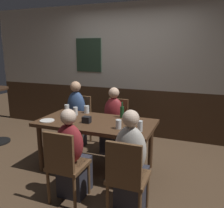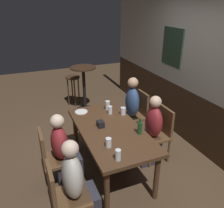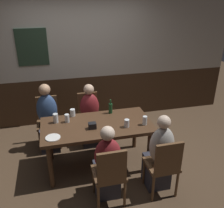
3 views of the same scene
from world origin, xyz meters
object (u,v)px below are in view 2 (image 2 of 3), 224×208
object	(u,v)px
tumbler_short	(108,106)
condiment_caddy	(101,124)
person_right_near	(78,192)
beer_glass_tall	(109,143)
person_mid_far	(150,135)
chair_mid_far	(159,131)
person_mid_near	(65,156)
tumbler_water	(123,111)
chair_left_far	(137,112)
pint_glass_pale	(118,155)
pint_glass_stout	(110,110)
beer_bottle_green	(140,128)
chair_mid_near	(52,156)
dining_table	(110,133)
bar_stool	(73,83)
person_left_far	(130,114)
plate_white_large	(81,112)
chair_right_near	(63,195)
side_bar_table	(84,86)

from	to	relation	value
tumbler_short	condiment_caddy	size ratio (longest dim) A/B	1.32
person_right_near	beer_glass_tall	xyz separation A→B (m)	(-0.32, 0.48, 0.31)
person_mid_far	chair_mid_far	bearing A→B (deg)	90.00
person_mid_near	beer_glass_tall	size ratio (longest dim) A/B	9.15
person_right_near	tumbler_water	distance (m)	1.50
chair_mid_far	tumbler_water	distance (m)	0.65
chair_left_far	pint_glass_pale	size ratio (longest dim) A/B	6.49
pint_glass_stout	beer_bottle_green	distance (m)	0.72
chair_mid_near	chair_left_far	bearing A→B (deg)	113.51
person_mid_far	beer_glass_tall	size ratio (longest dim) A/B	9.35
dining_table	pint_glass_stout	bearing A→B (deg)	158.11
condiment_caddy	chair_mid_near	bearing A→B (deg)	-83.03
beer_glass_tall	tumbler_water	bearing A→B (deg)	143.68
person_mid_far	person_right_near	distance (m)	1.53
chair_mid_far	pint_glass_pale	distance (m)	1.27
pint_glass_pale	person_mid_near	bearing A→B (deg)	-144.76
person_mid_near	beer_glass_tall	distance (m)	0.71
person_mid_far	person_mid_near	bearing A→B (deg)	-90.00
chair_mid_far	bar_stool	world-z (taller)	chair_mid_far
person_left_far	tumbler_water	size ratio (longest dim) A/B	10.05
chair_mid_far	beer_glass_tall	xyz separation A→B (m)	(0.41, -1.02, 0.29)
chair_mid_far	tumbler_short	size ratio (longest dim) A/B	6.06
pint_glass_stout	plate_white_large	size ratio (longest dim) A/B	0.63
person_right_near	chair_mid_near	bearing A→B (deg)	-167.37
chair_right_near	bar_stool	bearing A→B (deg)	164.50
chair_left_far	pint_glass_stout	world-z (taller)	chair_left_far
pint_glass_pale	condiment_caddy	distance (m)	0.78
tumbler_water	condiment_caddy	bearing A→B (deg)	-63.00
chair_left_far	tumbler_short	bearing A→B (deg)	-78.21
dining_table	beer_bottle_green	size ratio (longest dim) A/B	7.01
beer_glass_tall	dining_table	bearing A→B (deg)	155.32
chair_left_far	person_right_near	bearing A→B (deg)	-46.05
tumbler_short	side_bar_table	distance (m)	1.60
chair_mid_near	person_mid_far	bearing A→B (deg)	90.00
side_bar_table	dining_table	bearing A→B (deg)	-6.45
pint_glass_pale	pint_glass_stout	distance (m)	1.17
pint_glass_stout	side_bar_table	distance (m)	1.77
chair_mid_near	plate_white_large	xyz separation A→B (m)	(-0.65, 0.60, 0.25)
dining_table	condiment_caddy	xyz separation A→B (m)	(-0.09, -0.11, 0.13)
chair_left_far	plate_white_large	world-z (taller)	chair_left_far
beer_bottle_green	person_left_far	bearing A→B (deg)	160.29
chair_left_far	beer_glass_tall	xyz separation A→B (m)	(1.13, -1.02, 0.29)
tumbler_water	pint_glass_pale	distance (m)	1.14
chair_right_near	person_mid_near	world-z (taller)	person_mid_near
tumbler_short	beer_glass_tall	xyz separation A→B (m)	(1.00, -0.38, -0.01)
person_right_near	chair_right_near	bearing A→B (deg)	-90.00
chair_mid_near	person_right_near	size ratio (longest dim) A/B	0.77
person_mid_far	bar_stool	xyz separation A→B (m)	(-2.63, -0.57, 0.10)
person_mid_far	tumbler_water	xyz separation A→B (m)	(-0.32, -0.32, 0.33)
pint_glass_stout	bar_stool	xyz separation A→B (m)	(-2.20, -0.07, -0.23)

